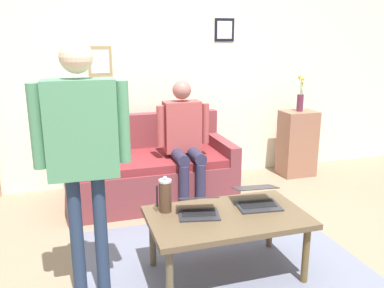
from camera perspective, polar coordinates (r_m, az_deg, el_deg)
The scene contains 12 objects.
ground_plane at distance 3.12m, azimuth 3.95°, elevation -17.87°, with size 7.68×7.68×0.00m, color #8A745C.
area_rug at distance 3.05m, azimuth 5.58°, elevation -18.78°, with size 2.14×2.13×0.01m, color slate.
back_wall at distance 4.76m, azimuth -5.42°, elevation 10.71°, with size 7.04×0.11×2.70m.
couch at distance 4.31m, azimuth -6.10°, elevation -3.91°, with size 1.72×0.86×0.88m.
coffee_table at distance 2.92m, azimuth 5.03°, elevation -10.91°, with size 1.13×0.67×0.47m.
laptop_left at distance 3.07m, azimuth 9.26°, elevation -7.80°, with size 0.35×0.34×0.15m.
laptop_center at distance 2.88m, azimuth 0.92°, elevation -9.21°, with size 0.33×0.32×0.14m.
french_press at distance 2.90m, azimuth -3.85°, elevation -7.34°, with size 0.11×0.09×0.27m.
side_shelf at distance 5.19m, azimuth 14.78°, elevation 0.10°, with size 0.42×0.32×0.82m.
flower_vase at distance 5.08m, azimuth 15.18°, elevation 6.06°, with size 0.10×0.09×0.44m.
person_standing at distance 2.53m, azimuth -15.41°, elevation 0.36°, with size 0.59×0.20×1.68m.
person_seated at distance 4.05m, azimuth -1.11°, elevation 1.16°, with size 0.55×0.51×1.28m.
Camera 1 is at (0.97, 2.45, 1.69)m, focal length 37.36 mm.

